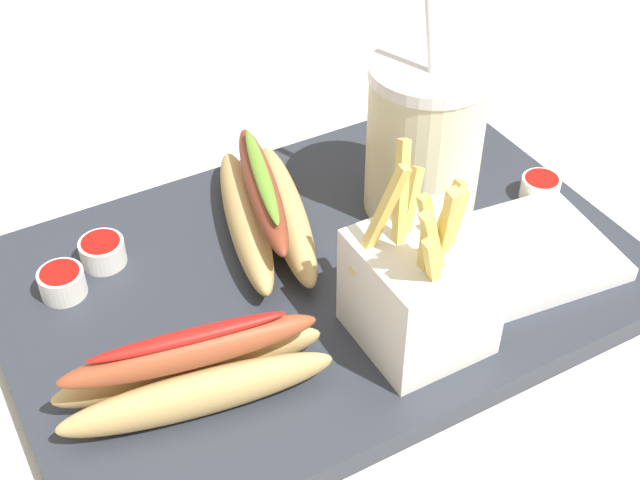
% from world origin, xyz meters
% --- Properties ---
extents(ground_plane, '(2.40, 2.40, 0.02)m').
position_xyz_m(ground_plane, '(0.00, 0.00, -0.01)').
color(ground_plane, silver).
extents(food_tray, '(0.49, 0.33, 0.02)m').
position_xyz_m(food_tray, '(0.00, 0.00, 0.01)').
color(food_tray, '#2D333D').
rests_on(food_tray, ground_plane).
extents(soda_cup, '(0.10, 0.10, 0.23)m').
position_xyz_m(soda_cup, '(-0.11, -0.03, 0.09)').
color(soda_cup, beige).
rests_on(soda_cup, food_tray).
extents(fries_basket, '(0.09, 0.09, 0.16)m').
position_xyz_m(fries_basket, '(-0.03, 0.10, 0.07)').
color(fries_basket, white).
rests_on(fries_basket, food_tray).
extents(hot_dog_1, '(0.11, 0.19, 0.06)m').
position_xyz_m(hot_dog_1, '(0.02, -0.06, 0.04)').
color(hot_dog_1, tan).
rests_on(hot_dog_1, food_tray).
extents(hot_dog_2, '(0.19, 0.08, 0.06)m').
position_xyz_m(hot_dog_2, '(0.14, 0.07, 0.05)').
color(hot_dog_2, tan).
rests_on(hot_dog_2, food_tray).
extents(ketchup_cup_1, '(0.03, 0.03, 0.02)m').
position_xyz_m(ketchup_cup_1, '(-0.21, 0.01, 0.03)').
color(ketchup_cup_1, white).
rests_on(ketchup_cup_1, food_tray).
extents(ketchup_cup_2, '(0.03, 0.03, 0.02)m').
position_xyz_m(ketchup_cup_2, '(0.18, -0.07, 0.03)').
color(ketchup_cup_2, white).
rests_on(ketchup_cup_2, food_tray).
extents(ketchup_cup_3, '(0.04, 0.04, 0.02)m').
position_xyz_m(ketchup_cup_3, '(0.15, -0.09, 0.03)').
color(ketchup_cup_3, white).
rests_on(ketchup_cup_3, food_tray).
extents(napkin_stack, '(0.13, 0.12, 0.01)m').
position_xyz_m(napkin_stack, '(-0.15, 0.07, 0.03)').
color(napkin_stack, white).
rests_on(napkin_stack, food_tray).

